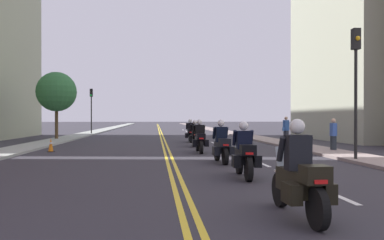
% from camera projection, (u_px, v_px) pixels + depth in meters
% --- Properties ---
extents(ground_plane, '(264.00, 264.00, 0.00)m').
position_uv_depth(ground_plane, '(160.00, 132.00, 48.36)').
color(ground_plane, '#302E35').
extents(sidewalk_left, '(2.01, 144.00, 0.12)m').
position_uv_depth(sidewalk_left, '(96.00, 132.00, 47.66)').
color(sidewalk_left, '#949992').
rests_on(sidewalk_left, ground).
extents(sidewalk_right, '(2.01, 144.00, 0.12)m').
position_uv_depth(sidewalk_right, '(223.00, 131.00, 49.06)').
color(sidewalk_right, gray).
rests_on(sidewalk_right, ground).
extents(centreline_yellow_inner, '(0.12, 132.00, 0.01)m').
position_uv_depth(centreline_yellow_inner, '(159.00, 132.00, 48.35)').
color(centreline_yellow_inner, yellow).
rests_on(centreline_yellow_inner, ground).
extents(centreline_yellow_outer, '(0.12, 132.00, 0.01)m').
position_uv_depth(centreline_yellow_outer, '(161.00, 132.00, 48.37)').
color(centreline_yellow_outer, yellow).
rests_on(centreline_yellow_outer, ground).
extents(lane_dashes_white, '(0.14, 56.40, 0.01)m').
position_uv_depth(lane_dashes_white, '(208.00, 140.00, 29.74)').
color(lane_dashes_white, silver).
rests_on(lane_dashes_white, ground).
extents(building_right_1, '(6.95, 13.01, 20.64)m').
position_uv_depth(building_right_1, '(363.00, 6.00, 30.74)').
color(building_right_1, '#A7AB93').
rests_on(building_right_1, ground).
extents(motorcycle_0, '(0.77, 2.27, 1.67)m').
position_uv_depth(motorcycle_0, '(300.00, 179.00, 6.62)').
color(motorcycle_0, black).
rests_on(motorcycle_0, ground).
extents(motorcycle_1, '(0.78, 2.11, 1.59)m').
position_uv_depth(motorcycle_1, '(244.00, 155.00, 11.12)').
color(motorcycle_1, black).
rests_on(motorcycle_1, ground).
extents(motorcycle_2, '(0.78, 2.08, 1.62)m').
position_uv_depth(motorcycle_2, '(222.00, 146.00, 14.80)').
color(motorcycle_2, black).
rests_on(motorcycle_2, ground).
extents(motorcycle_3, '(0.76, 2.21, 1.62)m').
position_uv_depth(motorcycle_3, '(200.00, 139.00, 19.25)').
color(motorcycle_3, black).
rests_on(motorcycle_3, ground).
extents(motorcycle_4, '(0.78, 2.16, 1.56)m').
position_uv_depth(motorcycle_4, '(195.00, 136.00, 23.63)').
color(motorcycle_4, black).
rests_on(motorcycle_4, ground).
extents(motorcycle_5, '(0.77, 2.14, 1.61)m').
position_uv_depth(motorcycle_5, '(190.00, 133.00, 27.63)').
color(motorcycle_5, black).
rests_on(motorcycle_5, ground).
extents(traffic_cone_0, '(0.31, 0.31, 0.69)m').
position_uv_depth(traffic_cone_0, '(51.00, 145.00, 19.74)').
color(traffic_cone_0, black).
rests_on(traffic_cone_0, ground).
extents(traffic_light_near, '(0.28, 0.38, 5.10)m').
position_uv_depth(traffic_light_near, '(356.00, 71.00, 15.21)').
color(traffic_light_near, black).
rests_on(traffic_light_near, ground).
extents(traffic_light_far, '(0.28, 0.38, 4.65)m').
position_uv_depth(traffic_light_far, '(91.00, 103.00, 40.39)').
color(traffic_light_far, black).
rests_on(traffic_light_far, ground).
extents(pedestrian_0, '(0.22, 0.36, 1.66)m').
position_uv_depth(pedestrian_0, '(333.00, 135.00, 19.54)').
color(pedestrian_0, '#222A32').
rests_on(pedestrian_0, ground).
extents(pedestrian_1, '(0.50, 0.37, 1.77)m').
position_uv_depth(pedestrian_1, '(286.00, 130.00, 25.95)').
color(pedestrian_1, '#242833').
rests_on(pedestrian_1, ground).
extents(street_tree_0, '(2.99, 2.99, 5.18)m').
position_uv_depth(street_tree_0, '(56.00, 92.00, 30.11)').
color(street_tree_0, '#4D3923').
rests_on(street_tree_0, ground).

